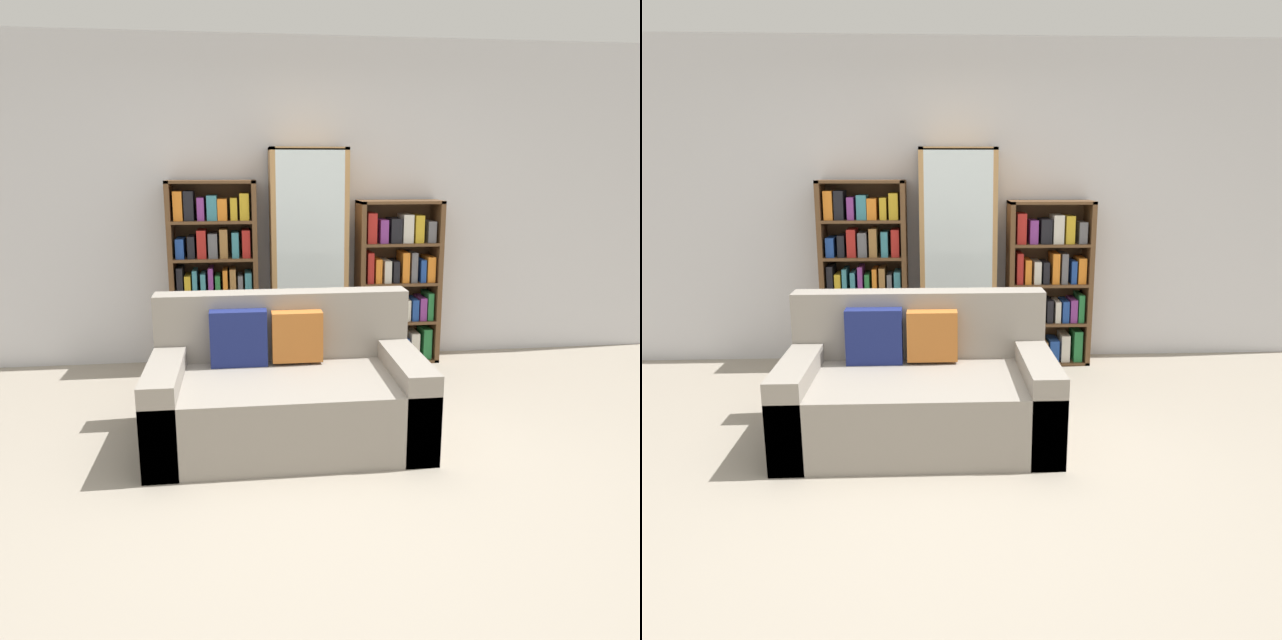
{
  "view_description": "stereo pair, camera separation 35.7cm",
  "coord_description": "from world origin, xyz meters",
  "views": [
    {
      "loc": [
        -0.42,
        -3.07,
        1.66
      ],
      "look_at": [
        0.14,
        1.33,
        0.58
      ],
      "focal_mm": 35.0,
      "sensor_mm": 36.0,
      "label": 1
    },
    {
      "loc": [
        -0.06,
        -3.1,
        1.66
      ],
      "look_at": [
        0.14,
        1.33,
        0.58
      ],
      "focal_mm": 35.0,
      "sensor_mm": 36.0,
      "label": 2
    }
  ],
  "objects": [
    {
      "name": "bookshelf_right",
      "position": [
        0.92,
        2.13,
        0.67
      ],
      "size": [
        0.71,
        0.32,
        1.39
      ],
      "color": "brown",
      "rests_on": "ground"
    },
    {
      "name": "ground_plane",
      "position": [
        0.0,
        0.0,
        0.0
      ],
      "size": [
        16.0,
        16.0,
        0.0
      ],
      "primitive_type": "plane",
      "color": "gray"
    },
    {
      "name": "wine_bottle",
      "position": [
        0.73,
        1.67,
        0.16
      ],
      "size": [
        0.09,
        0.09,
        0.4
      ],
      "color": "black",
      "rests_on": "ground"
    },
    {
      "name": "couch",
      "position": [
        -0.16,
        0.62,
        0.29
      ],
      "size": [
        1.66,
        0.98,
        0.87
      ],
      "color": "gray",
      "rests_on": "ground"
    },
    {
      "name": "display_cabinet",
      "position": [
        0.14,
        2.11,
        0.91
      ],
      "size": [
        0.63,
        0.36,
        1.82
      ],
      "color": "#AD7F4C",
      "rests_on": "ground"
    },
    {
      "name": "bookshelf_left",
      "position": [
        -0.64,
        2.13,
        0.76
      ],
      "size": [
        0.72,
        0.32,
        1.56
      ],
      "color": "brown",
      "rests_on": "ground"
    },
    {
      "name": "wall_back",
      "position": [
        0.0,
        2.33,
        1.35
      ],
      "size": [
        7.2,
        0.06,
        2.7
      ],
      "color": "silver",
      "rests_on": "ground"
    }
  ]
}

